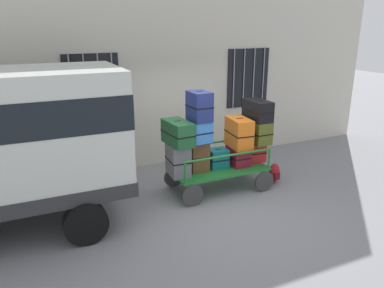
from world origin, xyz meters
name	(u,v)px	position (x,y,z in m)	size (l,w,h in m)	color
ground_plane	(210,197)	(0.00, 0.00, 0.00)	(40.00, 40.00, 0.00)	gray
building_wall	(166,61)	(0.00, 2.38, 2.50)	(12.00, 0.38, 5.00)	beige
luggage_cart	(218,172)	(0.34, 0.29, 0.38)	(2.07, 1.05, 0.48)	#1E722D
cart_railing	(219,152)	(0.34, 0.29, 0.83)	(1.94, 0.91, 0.43)	#1E722D
suitcase_left_bottom	(178,160)	(-0.57, 0.30, 0.80)	(0.40, 0.60, 0.63)	slate
suitcase_left_middle	(178,133)	(-0.57, 0.29, 1.35)	(0.45, 0.79, 0.47)	#194C28
suitcase_midleft_bottom	(199,157)	(-0.11, 0.27, 0.80)	(0.39, 0.28, 0.64)	brown
suitcase_midleft_middle	(199,131)	(-0.11, 0.29, 1.33)	(0.43, 0.50, 0.42)	#3372C6
suitcase_midleft_top	(199,106)	(-0.11, 0.28, 1.83)	(0.40, 0.52, 0.58)	navy
suitcase_center_bottom	(218,158)	(0.34, 0.33, 0.68)	(0.41, 0.37, 0.40)	#0F5960
suitcase_midright_bottom	(238,156)	(0.80, 0.27, 0.68)	(0.39, 0.50, 0.40)	maroon
suitcase_midright_middle	(239,133)	(0.80, 0.27, 1.19)	(0.45, 0.72, 0.62)	orange
suitcase_right_bottom	(255,152)	(1.25, 0.31, 0.70)	(0.42, 0.36, 0.44)	#B21E1E
suitcase_right_middle	(258,132)	(1.25, 0.26, 1.16)	(0.39, 0.62, 0.49)	#4C5119
suitcase_right_top	(258,110)	(1.25, 0.30, 1.62)	(0.38, 0.70, 0.43)	black
backpack	(274,173)	(1.63, 0.08, 0.22)	(0.27, 0.22, 0.44)	maroon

